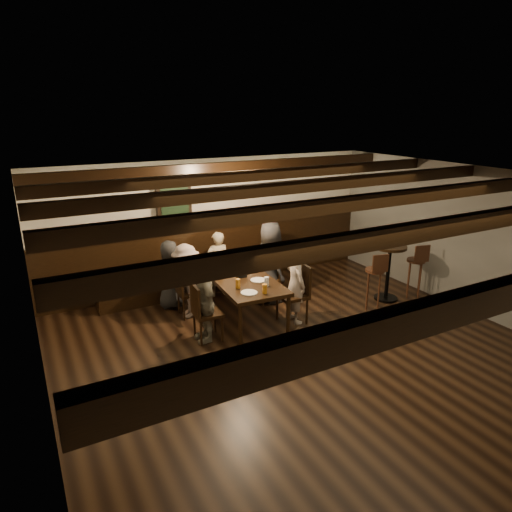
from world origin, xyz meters
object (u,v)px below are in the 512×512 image
high_top_table (389,264)px  chair_left_near (189,301)px  person_right_far (295,284)px  chair_left_far (207,322)px  dining_table (240,280)px  person_bench_centre (218,264)px  chair_right_far (293,305)px  person_left_far (204,301)px  person_bench_right (267,254)px  bar_stool_right (414,277)px  person_right_near (270,262)px  person_bench_left (170,275)px  chair_right_near (268,287)px  bar_stool_left (374,288)px  person_left_near (187,281)px

high_top_table → chair_left_near: bearing=162.9°
person_right_far → chair_left_far: bearing=90.0°
dining_table → person_bench_centre: (0.07, 1.05, -0.07)m
chair_right_far → person_left_far: size_ratio=0.77×
person_bench_right → bar_stool_right: bearing=148.9°
dining_table → person_right_near: bearing=31.0°
chair_right_far → person_bench_left: bearing=50.2°
chair_left_far → person_bench_right: bearing=129.8°
dining_table → person_bench_right: person_bench_right is taller
person_bench_left → person_right_far: size_ratio=0.92×
chair_right_near → chair_right_far: size_ratio=0.92×
bar_stool_left → chair_right_far: bearing=-175.4°
person_right_near → bar_stool_right: size_ratio=1.41×
person_bench_right → high_top_table: (1.69, -1.37, -0.06)m
high_top_table → chair_right_near: bearing=153.8°
chair_right_near → chair_right_far: bearing=-179.9°
chair_left_far → chair_right_far: size_ratio=0.93×
person_left_far → person_right_near: bearing=121.0°
chair_right_near → person_left_near: bearing=90.0°
person_left_far → person_right_near: size_ratio=0.85×
chair_left_far → person_right_near: 1.78m
person_left_far → person_right_near: person_right_near is taller
person_left_far → chair_left_far: bearing=90.0°
chair_left_near → person_bench_left: (-0.15, 0.46, 0.33)m
person_left_far → person_bench_right: bearing=129.3°
person_left_far → person_left_near: bearing=-180.0°
dining_table → chair_right_near: 0.94m
chair_right_far → person_right_near: person_right_near is taller
person_right_far → person_left_near: bearing=59.0°
chair_left_far → person_bench_right: (1.70, 1.24, 0.45)m
person_left_near → person_right_near: 1.50m
person_right_near → high_top_table: (1.86, -0.93, -0.06)m
person_right_near → person_right_far: (-0.06, -0.90, -0.07)m
chair_left_near → person_right_near: 1.54m
person_bench_right → high_top_table: bearing=144.7°
person_bench_centre → bar_stool_right: (3.07, -1.73, -0.22)m
chair_left_near → dining_table: bearing=57.9°
bar_stool_right → person_right_far: bearing=-170.2°
person_bench_centre → high_top_table: 3.02m
dining_table → person_left_far: person_left_far is taller
chair_right_near → person_left_far: (-1.52, -0.80, 0.35)m
chair_left_far → person_bench_centre: 1.70m
bar_stool_right → person_bench_right: bearing=159.3°
person_right_near → bar_stool_left: size_ratio=1.41×
dining_table → person_right_near: (0.78, 0.40, 0.04)m
chair_right_near → chair_right_far: chair_right_far is taller
person_left_far → bar_stool_left: 2.95m
chair_left_near → person_bench_right: (1.64, 0.34, 0.45)m
chair_right_far → bar_stool_left: 1.47m
person_bench_left → bar_stool_left: (2.98, -1.69, -0.21)m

